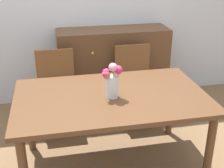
{
  "coord_description": "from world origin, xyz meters",
  "views": [
    {
      "loc": [
        -0.47,
        -2.33,
        1.91
      ],
      "look_at": [
        -0.0,
        -0.04,
        0.87
      ],
      "focal_mm": 49.02,
      "sensor_mm": 36.0,
      "label": 1
    }
  ],
  "objects": [
    {
      "name": "dresser",
      "position": [
        0.3,
        1.33,
        0.5
      ],
      "size": [
        1.4,
        0.47,
        1.0
      ],
      "color": "brown",
      "rests_on": "ground_plane"
    },
    {
      "name": "ground_plane",
      "position": [
        0.0,
        0.0,
        0.0
      ],
      "size": [
        12.0,
        12.0,
        0.0
      ],
      "primitive_type": "plane",
      "color": "brown"
    },
    {
      "name": "dining_table",
      "position": [
        0.0,
        0.0,
        0.67
      ],
      "size": [
        1.66,
        1.02,
        0.75
      ],
      "color": "brown",
      "rests_on": "ground_plane"
    },
    {
      "name": "flower_vase",
      "position": [
        -0.0,
        -0.05,
        0.91
      ],
      "size": [
        0.17,
        0.13,
        0.32
      ],
      "color": "silver",
      "rests_on": "dining_table"
    },
    {
      "name": "chair_left",
      "position": [
        -0.45,
        0.85,
        0.52
      ],
      "size": [
        0.42,
        0.42,
        0.9
      ],
      "rotation": [
        0.0,
        0.0,
        3.14
      ],
      "color": "brown",
      "rests_on": "ground_plane"
    },
    {
      "name": "chair_right",
      "position": [
        0.45,
        0.85,
        0.52
      ],
      "size": [
        0.42,
        0.42,
        0.9
      ],
      "rotation": [
        0.0,
        0.0,
        3.14
      ],
      "color": "brown",
      "rests_on": "ground_plane"
    }
  ]
}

